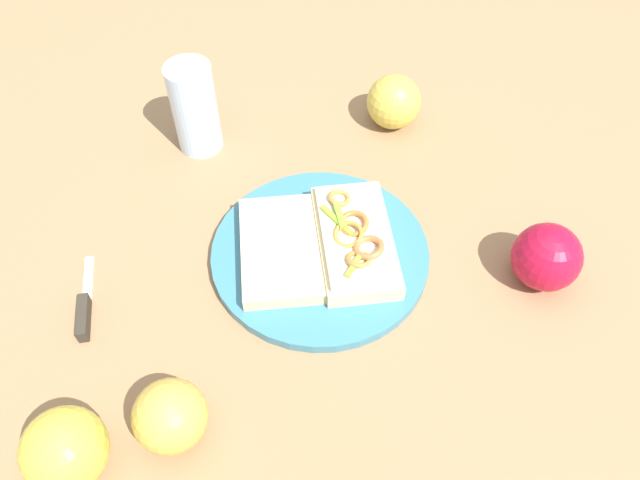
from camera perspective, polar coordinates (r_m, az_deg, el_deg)
ground_plane at (r=0.76m, az=-0.00°, el=-1.57°), size 2.00×2.00×0.00m
plate at (r=0.76m, az=-0.00°, el=-1.26°), size 0.26×0.26×0.01m
sandwich at (r=0.74m, az=3.20°, el=0.10°), size 0.12×0.18×0.04m
bread_slice_side at (r=0.74m, az=-3.22°, el=-0.82°), size 0.13×0.17×0.02m
apple_0 at (r=0.91m, az=6.73°, el=12.39°), size 0.11×0.11×0.08m
apple_2 at (r=0.65m, az=-22.23°, el=-17.27°), size 0.10×0.10×0.08m
apple_4 at (r=0.76m, az=19.94°, el=-1.47°), size 0.10×0.10×0.08m
apple_5 at (r=0.64m, az=-13.49°, el=-15.34°), size 0.10×0.10×0.07m
drinking_glass at (r=0.87m, az=-11.36°, el=11.69°), size 0.06×0.06×0.13m
knife at (r=0.76m, az=-20.66°, el=-5.94°), size 0.04×0.12×0.02m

